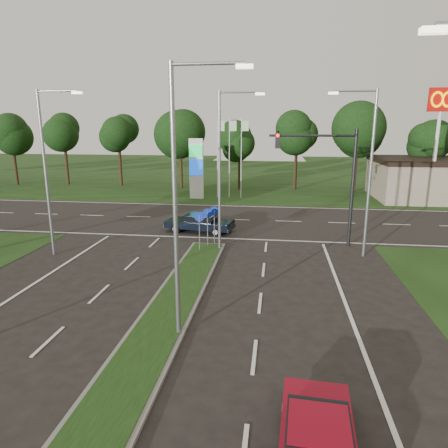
# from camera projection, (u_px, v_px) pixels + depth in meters

# --- Properties ---
(verge_far) EXTENTS (160.00, 50.00, 0.02)m
(verge_far) POSITION_uv_depth(u_px,v_px,m) (251.00, 174.00, 61.25)
(verge_far) COLOR black
(verge_far) RESTS_ON ground
(cross_road) EXTENTS (160.00, 12.00, 0.02)m
(cross_road) POSITION_uv_depth(u_px,v_px,m) (224.00, 220.00, 31.40)
(cross_road) COLOR black
(cross_road) RESTS_ON ground
(median_kerb) EXTENTS (2.00, 26.00, 0.12)m
(median_kerb) POSITION_uv_depth(u_px,v_px,m) (137.00, 365.00, 12.12)
(median_kerb) COLOR slate
(median_kerb) RESTS_ON ground
(streetlight_median_near) EXTENTS (2.53, 0.22, 9.00)m
(streetlight_median_near) POSITION_uv_depth(u_px,v_px,m) (181.00, 192.00, 12.73)
(streetlight_median_near) COLOR gray
(streetlight_median_near) RESTS_ON ground
(streetlight_median_far) EXTENTS (2.53, 0.22, 9.00)m
(streetlight_median_far) POSITION_uv_depth(u_px,v_px,m) (223.00, 164.00, 22.36)
(streetlight_median_far) COLOR gray
(streetlight_median_far) RESTS_ON ground
(streetlight_left_far) EXTENTS (2.53, 0.22, 9.00)m
(streetlight_left_far) POSITION_uv_depth(u_px,v_px,m) (48.00, 165.00, 21.63)
(streetlight_left_far) COLOR gray
(streetlight_left_far) RESTS_ON ground
(streetlight_right_far) EXTENTS (2.53, 0.22, 9.00)m
(streetlight_right_far) POSITION_uv_depth(u_px,v_px,m) (367.00, 166.00, 21.36)
(streetlight_right_far) COLOR gray
(streetlight_right_far) RESTS_ON ground
(traffic_signal) EXTENTS (5.10, 0.42, 7.00)m
(traffic_signal) POSITION_uv_depth(u_px,v_px,m) (331.00, 169.00, 23.59)
(traffic_signal) COLOR black
(traffic_signal) RESTS_ON ground
(median_signs) EXTENTS (1.16, 1.76, 2.38)m
(median_signs) POSITION_uv_depth(u_px,v_px,m) (207.00, 220.00, 23.67)
(median_signs) COLOR gray
(median_signs) RESTS_ON ground
(gas_pylon) EXTENTS (5.80, 1.26, 8.00)m
(gas_pylon) POSITION_uv_depth(u_px,v_px,m) (199.00, 167.00, 39.84)
(gas_pylon) COLOR silver
(gas_pylon) RESTS_ON ground
(mcdonalds_sign) EXTENTS (2.20, 0.47, 10.40)m
(mcdonalds_sign) POSITION_uv_depth(u_px,v_px,m) (440.00, 116.00, 34.87)
(mcdonalds_sign) COLOR silver
(mcdonalds_sign) RESTS_ON ground
(treeline_far) EXTENTS (6.00, 6.00, 9.90)m
(treeline_far) POSITION_uv_depth(u_px,v_px,m) (244.00, 129.00, 45.11)
(treeline_far) COLOR black
(treeline_far) RESTS_ON ground
(red_sedan) EXTENTS (1.85, 4.00, 1.07)m
(red_sedan) POSITION_uv_depth(u_px,v_px,m) (318.00, 441.00, 8.49)
(red_sedan) COLOR maroon
(red_sedan) RESTS_ON ground
(navy_sedan) EXTENTS (4.78, 2.57, 1.25)m
(navy_sedan) POSITION_uv_depth(u_px,v_px,m) (200.00, 223.00, 27.53)
(navy_sedan) COLOR black
(navy_sedan) RESTS_ON ground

